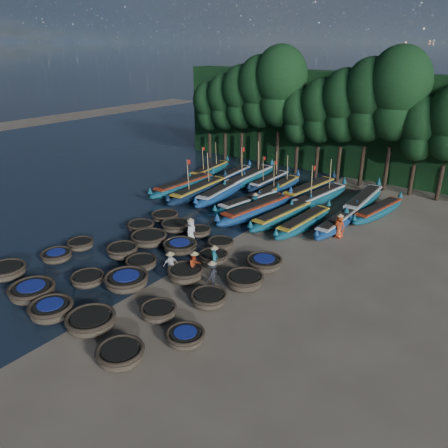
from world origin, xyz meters
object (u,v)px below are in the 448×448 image
Objects in this scene: coracle_3 at (91,321)px; long_boat_4 at (248,202)px; coracle_22 at (199,232)px; fisherman_3 at (212,274)px; coracle_1 at (32,291)px; long_boat_10 at (232,176)px; coracle_24 at (264,263)px; coracle_13 at (185,273)px; fisherman_1 at (214,258)px; coracle_2 at (51,310)px; fisherman_2 at (195,264)px; fisherman_6 at (339,226)px; long_boat_17 at (378,211)px; coracle_11 at (122,251)px; long_boat_1 at (184,186)px; coracle_5 at (57,256)px; coracle_17 at (180,246)px; long_boat_2 at (199,190)px; long_boat_7 at (304,222)px; coracle_9 at (185,337)px; fisherman_4 at (171,264)px; coracle_16 at (149,239)px; coracle_6 at (88,279)px; long_boat_8 at (338,223)px; long_boat_5 at (257,209)px; long_boat_11 at (250,178)px; coracle_20 at (165,216)px; long_boat_16 at (363,201)px; long_boat_15 at (319,197)px; long_boat_14 at (310,190)px; coracle_18 at (213,257)px; coracle_8 at (159,311)px; coracle_15 at (141,227)px; long_boat_9 at (210,170)px; long_boat_12 at (269,181)px; coracle_4 at (120,355)px; fisherman_0 at (191,230)px; coracle_12 at (141,263)px; coracle_14 at (209,299)px; coracle_10 at (81,244)px; long_boat_6 at (283,216)px; long_boat_3 at (222,192)px; coracle_19 at (245,281)px.

long_boat_4 is at bearing 100.58° from coracle_3.
fisherman_3 reaches higher than coracle_22.
coracle_1 is 0.32× the size of long_boat_10.
coracle_1 is at bearing -128.18° from coracle_24.
fisherman_1 is at bearing 71.28° from coracle_13.
long_boat_4 is at bearing 93.28° from coracle_2.
fisherman_6 is at bearing 0.79° from fisherman_2.
long_boat_10 is 1.02× the size of long_boat_17.
coracle_11 is 0.27× the size of long_boat_1.
coracle_2 is 1.10× the size of coracle_5.
coracle_17 is (-2.77, 2.54, -0.06)m from coracle_13.
long_boat_2 is 1.12× the size of long_boat_7.
fisherman_4 is (-4.79, 4.08, 0.46)m from coracle_9.
long_boat_7 is (7.01, 8.78, 0.06)m from coracle_16.
coracle_22 is (0.70, 8.86, 0.00)m from coracle_6.
fisherman_6 reaches higher than long_boat_8.
long_boat_11 is at bearing 135.63° from long_boat_5.
long_boat_16 is at bearing 47.83° from coracle_20.
long_boat_15 is 6.96m from fisherman_6.
coracle_16 is at bearing -98.01° from long_boat_14.
coracle_18 is 0.78× the size of coracle_20.
long_boat_17 is (5.46, 13.81, 0.14)m from coracle_18.
long_boat_17 is (3.91, 20.09, 0.12)m from coracle_8.
coracle_20 is 1.33× the size of fisherman_1.
coracle_15 is 11.84m from long_boat_7.
long_boat_15 reaches higher than long_boat_9.
long_boat_12 is 18.83m from fisherman_4.
coracle_6 is 22.28m from long_boat_17.
coracle_4 reaches higher than coracle_20.
coracle_6 is 1.08× the size of fisherman_6.
coracle_24 is 6.10m from fisherman_0.
coracle_12 is 1.19× the size of coracle_15.
coracle_11 reaches higher than coracle_14.
coracle_5 is 1.32× the size of coracle_10.
fisherman_3 is at bearing -13.51° from coracle_16.
long_boat_6 is at bearing 72.44° from coracle_17.
long_boat_5 is at bearing 86.59° from coracle_17.
long_boat_6 is 1.09× the size of long_boat_8.
coracle_22 is 5.90m from fisherman_4.
coracle_18 is 14.85m from long_boat_17.
coracle_10 is at bearing 179.70° from coracle_14.
long_boat_17 is (2.83, 23.41, 0.06)m from coracle_4.
coracle_16 is 15.72m from long_boat_11.
coracle_8 is at bearing -73.11° from long_boat_12.
long_boat_3 is 4.77× the size of fisherman_1.
long_boat_7 is (5.20, 5.68, 0.16)m from coracle_22.
long_boat_10 is at bearing -170.74° from long_boat_14.
long_boat_6 is 0.94× the size of long_boat_14.
coracle_3 is 25.18m from long_boat_10.
coracle_19 is 2.57m from fisherman_1.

